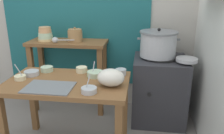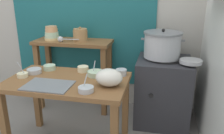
{
  "view_description": "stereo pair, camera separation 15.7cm",
  "coord_description": "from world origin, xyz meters",
  "px_view_note": "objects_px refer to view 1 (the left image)",
  "views": [
    {
      "loc": [
        0.72,
        -1.86,
        1.5
      ],
      "look_at": [
        0.44,
        0.15,
        0.82
      ],
      "focal_mm": 37.17,
      "sensor_mm": 36.0,
      "label": 1
    },
    {
      "loc": [
        0.87,
        -1.84,
        1.5
      ],
      "look_at": [
        0.44,
        0.15,
        0.82
      ],
      "focal_mm": 37.17,
      "sensor_mm": 36.0,
      "label": 2
    }
  ],
  "objects_px": {
    "prep_bowl_5": "(89,90)",
    "prep_bowl_0": "(95,74)",
    "prep_bowl_3": "(32,73)",
    "prep_bowl_4": "(47,69)",
    "clay_pot": "(75,35)",
    "ladle": "(56,40)",
    "prep_table": "(68,92)",
    "plastic_bag": "(111,77)",
    "prep_bowl_2": "(82,69)",
    "stove_block": "(159,89)",
    "prep_bowl_1": "(20,77)",
    "serving_tray": "(49,87)",
    "prep_bowl_6": "(121,72)",
    "back_shelf_table": "(68,58)",
    "wide_pan": "(187,60)",
    "steamer_pot": "(158,44)"
  },
  "relations": [
    {
      "from": "prep_bowl_5",
      "to": "prep_bowl_0",
      "type": "bearing_deg",
      "value": 93.74
    },
    {
      "from": "prep_bowl_3",
      "to": "prep_bowl_4",
      "type": "bearing_deg",
      "value": 51.32
    },
    {
      "from": "clay_pot",
      "to": "ladle",
      "type": "bearing_deg",
      "value": -150.0
    },
    {
      "from": "ladle",
      "to": "prep_bowl_3",
      "type": "height_order",
      "value": "ladle"
    },
    {
      "from": "prep_table",
      "to": "plastic_bag",
      "type": "bearing_deg",
      "value": -7.27
    },
    {
      "from": "prep_table",
      "to": "prep_bowl_2",
      "type": "bearing_deg",
      "value": 73.81
    },
    {
      "from": "stove_block",
      "to": "ladle",
      "type": "xyz_separation_m",
      "value": [
        -1.23,
        0.01,
        0.55
      ]
    },
    {
      "from": "prep_bowl_1",
      "to": "stove_block",
      "type": "bearing_deg",
      "value": 29.32
    },
    {
      "from": "clay_pot",
      "to": "serving_tray",
      "type": "height_order",
      "value": "clay_pot"
    },
    {
      "from": "ladle",
      "to": "plastic_bag",
      "type": "xyz_separation_m",
      "value": [
        0.76,
        -0.77,
        -0.14
      ]
    },
    {
      "from": "prep_bowl_0",
      "to": "prep_bowl_6",
      "type": "bearing_deg",
      "value": 16.03
    },
    {
      "from": "plastic_bag",
      "to": "prep_bowl_2",
      "type": "relative_size",
      "value": 2.13
    },
    {
      "from": "stove_block",
      "to": "serving_tray",
      "type": "height_order",
      "value": "stove_block"
    },
    {
      "from": "back_shelf_table",
      "to": "prep_bowl_3",
      "type": "distance_m",
      "value": 0.75
    },
    {
      "from": "prep_bowl_2",
      "to": "prep_bowl_3",
      "type": "distance_m",
      "value": 0.48
    },
    {
      "from": "wide_pan",
      "to": "prep_bowl_5",
      "type": "height_order",
      "value": "prep_bowl_5"
    },
    {
      "from": "stove_block",
      "to": "prep_bowl_0",
      "type": "distance_m",
      "value": 0.92
    },
    {
      "from": "plastic_bag",
      "to": "prep_bowl_4",
      "type": "relative_size",
      "value": 1.91
    },
    {
      "from": "steamer_pot",
      "to": "wide_pan",
      "type": "relative_size",
      "value": 2.06
    },
    {
      "from": "stove_block",
      "to": "plastic_bag",
      "type": "relative_size",
      "value": 3.36
    },
    {
      "from": "steamer_pot",
      "to": "serving_tray",
      "type": "height_order",
      "value": "steamer_pot"
    },
    {
      "from": "stove_block",
      "to": "prep_bowl_1",
      "type": "bearing_deg",
      "value": -150.68
    },
    {
      "from": "back_shelf_table",
      "to": "plastic_bag",
      "type": "height_order",
      "value": "back_shelf_table"
    },
    {
      "from": "stove_block",
      "to": "prep_bowl_6",
      "type": "distance_m",
      "value": 0.73
    },
    {
      "from": "steamer_pot",
      "to": "prep_bowl_1",
      "type": "relative_size",
      "value": 2.99
    },
    {
      "from": "prep_table",
      "to": "prep_bowl_6",
      "type": "height_order",
      "value": "prep_bowl_6"
    },
    {
      "from": "back_shelf_table",
      "to": "prep_bowl_3",
      "type": "xyz_separation_m",
      "value": [
        -0.12,
        -0.73,
        0.06
      ]
    },
    {
      "from": "prep_bowl_3",
      "to": "back_shelf_table",
      "type": "bearing_deg",
      "value": 80.42
    },
    {
      "from": "prep_bowl_0",
      "to": "prep_bowl_5",
      "type": "height_order",
      "value": "prep_bowl_5"
    },
    {
      "from": "plastic_bag",
      "to": "prep_bowl_0",
      "type": "height_order",
      "value": "plastic_bag"
    },
    {
      "from": "prep_bowl_1",
      "to": "steamer_pot",
      "type": "bearing_deg",
      "value": 30.76
    },
    {
      "from": "serving_tray",
      "to": "prep_bowl_0",
      "type": "distance_m",
      "value": 0.46
    },
    {
      "from": "prep_bowl_1",
      "to": "prep_bowl_3",
      "type": "xyz_separation_m",
      "value": [
        0.05,
        0.13,
        -0.0
      ]
    },
    {
      "from": "stove_block",
      "to": "prep_bowl_4",
      "type": "distance_m",
      "value": 1.3
    },
    {
      "from": "wide_pan",
      "to": "stove_block",
      "type": "bearing_deg",
      "value": 151.15
    },
    {
      "from": "back_shelf_table",
      "to": "ladle",
      "type": "height_order",
      "value": "ladle"
    },
    {
      "from": "prep_table",
      "to": "steamer_pot",
      "type": "relative_size",
      "value": 2.34
    },
    {
      "from": "steamer_pot",
      "to": "clay_pot",
      "type": "distance_m",
      "value": 1.0
    },
    {
      "from": "clay_pot",
      "to": "back_shelf_table",
      "type": "bearing_deg",
      "value": -180.0
    },
    {
      "from": "plastic_bag",
      "to": "prep_bowl_6",
      "type": "xyz_separation_m",
      "value": [
        0.06,
        0.27,
        -0.04
      ]
    },
    {
      "from": "prep_bowl_2",
      "to": "prep_bowl_5",
      "type": "relative_size",
      "value": 0.75
    },
    {
      "from": "prep_table",
      "to": "wide_pan",
      "type": "bearing_deg",
      "value": 26.52
    },
    {
      "from": "serving_tray",
      "to": "plastic_bag",
      "type": "xyz_separation_m",
      "value": [
        0.5,
        0.12,
        0.07
      ]
    },
    {
      "from": "steamer_pot",
      "to": "ladle",
      "type": "height_order",
      "value": "steamer_pot"
    },
    {
      "from": "prep_bowl_3",
      "to": "prep_bowl_5",
      "type": "relative_size",
      "value": 0.96
    },
    {
      "from": "plastic_bag",
      "to": "prep_bowl_6",
      "type": "relative_size",
      "value": 2.24
    },
    {
      "from": "prep_bowl_1",
      "to": "serving_tray",
      "type": "bearing_deg",
      "value": -23.43
    },
    {
      "from": "back_shelf_table",
      "to": "prep_bowl_4",
      "type": "relative_size",
      "value": 7.92
    },
    {
      "from": "prep_bowl_0",
      "to": "back_shelf_table",
      "type": "bearing_deg",
      "value": 125.54
    },
    {
      "from": "stove_block",
      "to": "prep_bowl_0",
      "type": "height_order",
      "value": "prep_bowl_0"
    }
  ]
}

